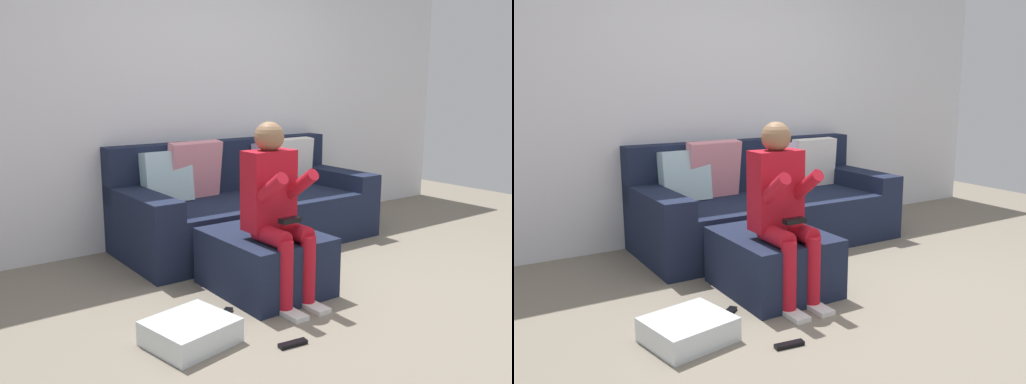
# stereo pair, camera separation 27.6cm
# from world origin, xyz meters

# --- Properties ---
(ground_plane) EXTENTS (8.14, 8.14, 0.00)m
(ground_plane) POSITION_xyz_m (0.00, 0.00, 0.00)
(ground_plane) COLOR slate
(wall_back) EXTENTS (6.26, 0.10, 2.46)m
(wall_back) POSITION_xyz_m (0.00, 2.08, 1.23)
(wall_back) COLOR silver
(wall_back) RESTS_ON ground_plane
(couch_sectional) EXTENTS (2.23, 0.98, 0.90)m
(couch_sectional) POSITION_xyz_m (0.15, 1.62, 0.32)
(couch_sectional) COLOR #192138
(couch_sectional) RESTS_ON ground_plane
(ottoman) EXTENTS (0.64, 0.79, 0.39)m
(ottoman) POSITION_xyz_m (-0.40, 0.60, 0.20)
(ottoman) COLOR #192138
(ottoman) RESTS_ON ground_plane
(person_seated) EXTENTS (0.32, 0.55, 1.14)m
(person_seated) POSITION_xyz_m (-0.43, 0.42, 0.63)
(person_seated) COLOR red
(person_seated) RESTS_ON ground_plane
(storage_bin) EXTENTS (0.49, 0.46, 0.13)m
(storage_bin) POSITION_xyz_m (-1.18, 0.20, 0.07)
(storage_bin) COLOR silver
(storage_bin) RESTS_ON ground_plane
(remote_near_ottoman) EXTENTS (0.17, 0.06, 0.02)m
(remote_near_ottoman) POSITION_xyz_m (-0.75, -0.14, 0.01)
(remote_near_ottoman) COLOR black
(remote_near_ottoman) RESTS_ON ground_plane
(remote_by_storage_bin) EXTENTS (0.15, 0.14, 0.02)m
(remote_by_storage_bin) POSITION_xyz_m (-0.84, 0.39, 0.01)
(remote_by_storage_bin) COLOR black
(remote_by_storage_bin) RESTS_ON ground_plane
(remote_under_side_table) EXTENTS (0.19, 0.10, 0.02)m
(remote_under_side_table) POSITION_xyz_m (-1.25, 0.34, 0.01)
(remote_under_side_table) COLOR black
(remote_under_side_table) RESTS_ON ground_plane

